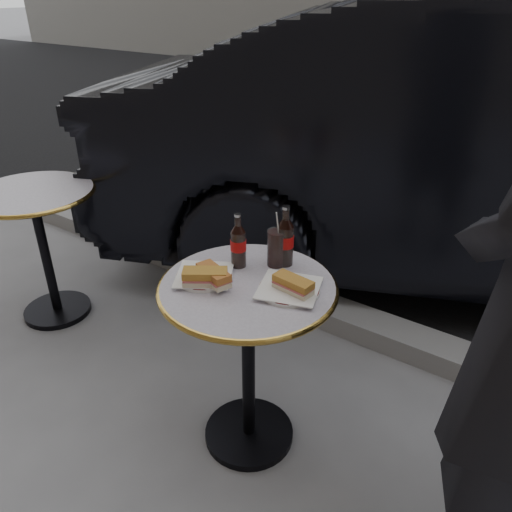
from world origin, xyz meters
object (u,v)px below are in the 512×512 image
Objects in this scene: plate_left at (204,277)px; cola_bottle_left at (238,240)px; bistro_table at (248,367)px; cola_bottle_right at (285,236)px; cola_glass at (276,248)px; plate_right at (289,290)px.

plate_left is 0.18m from cola_bottle_left.
cola_bottle_left reaches higher than plate_left.
cola_bottle_left is at bearing 139.90° from bistro_table.
cola_bottle_right is 1.64× the size of cola_glass.
bistro_table is 3.66× the size of plate_left.
cola_bottle_left reaches higher than bistro_table.
cola_bottle_right is (0.03, 0.19, 0.48)m from bistro_table.
cola_glass is (0.11, 0.08, -0.03)m from cola_bottle_left.
bistro_table is 0.52m from cola_bottle_right.
bistro_table is 3.20× the size of cola_bottle_right.
plate_right is at bearing 18.50° from plate_left.
plate_left is 0.30m from plate_right.
cola_glass is (-0.13, 0.13, 0.06)m from plate_right.
bistro_table is at bearing -98.30° from cola_bottle_right.
plate_right is at bearing -53.43° from cola_bottle_right.
cola_bottle_right is at bearing 81.70° from bistro_table.
cola_bottle_right is (0.18, 0.25, 0.11)m from plate_left.
cola_glass reaches higher than plate_right.
cola_bottle_right reaches higher than plate_right.
cola_bottle_left is (-0.24, 0.04, 0.10)m from plate_right.
plate_right is at bearing 17.40° from bistro_table.
cola_bottle_right is at bearing 39.48° from cola_bottle_left.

